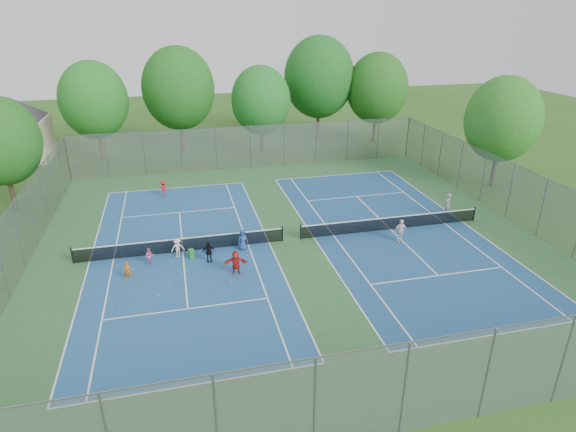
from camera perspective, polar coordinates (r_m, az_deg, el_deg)
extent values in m
plane|color=#29531A|center=(31.54, 0.43, -2.87)|extent=(120.00, 120.00, 0.00)
cube|color=#2C5C31|center=(31.54, 0.43, -2.86)|extent=(32.00, 32.00, 0.01)
cube|color=navy|center=(30.78, -12.36, -4.13)|extent=(10.97, 23.77, 0.01)
cube|color=navy|center=(33.75, 12.04, -1.55)|extent=(10.97, 23.77, 0.01)
cube|color=black|center=(30.59, -12.43, -3.40)|extent=(12.87, 0.10, 0.91)
cube|color=black|center=(33.57, 12.11, -0.87)|extent=(12.87, 0.10, 0.91)
cube|color=gray|center=(45.57, -4.47, 8.14)|extent=(32.00, 0.10, 4.00)
cube|color=gray|center=(17.93, 13.61, -19.37)|extent=(32.00, 0.10, 4.00)
cube|color=gray|center=(31.30, -29.33, -2.27)|extent=(0.10, 32.00, 4.00)
cube|color=gray|center=(37.65, 24.82, 2.66)|extent=(0.10, 32.00, 4.00)
cube|color=#B7A88C|center=(54.94, -29.47, 7.85)|extent=(6.00, 5.00, 4.00)
pyramid|color=#2D2D33|center=(54.17, -30.36, 12.10)|extent=(11.03, 11.03, 2.20)
cylinder|color=#443326|center=(51.42, -21.34, 8.10)|extent=(0.36, 0.36, 3.50)
ellipsoid|color=#20691E|center=(50.59, -22.04, 12.62)|extent=(6.40, 6.40, 7.36)
cylinder|color=#443326|center=(51.85, -12.40, 9.48)|extent=(0.36, 0.36, 3.85)
ellipsoid|color=#1D5A1A|center=(50.98, -12.86, 14.52)|extent=(7.20, 7.20, 8.28)
cylinder|color=#443326|center=(50.77, -3.13, 9.28)|extent=(0.36, 0.36, 3.15)
ellipsoid|color=#1E6922|center=(49.97, -3.23, 13.54)|extent=(6.00, 6.00, 6.90)
cylinder|color=#443326|center=(55.11, 3.57, 10.97)|extent=(0.36, 0.36, 4.20)
ellipsoid|color=#19591C|center=(54.25, 3.70, 16.08)|extent=(7.60, 7.60, 8.74)
cylinder|color=#443326|center=(55.41, 10.22, 10.35)|extent=(0.36, 0.36, 3.50)
ellipsoid|color=#205A1A|center=(54.63, 10.54, 14.66)|extent=(6.60, 6.60, 7.59)
cylinder|color=#443326|center=(41.26, -29.95, 2.73)|extent=(0.36, 0.36, 3.15)
ellipsoid|color=#1D5618|center=(40.31, -31.00, 7.61)|extent=(5.60, 5.60, 6.44)
cylinder|color=#443326|center=(43.99, 23.27, 5.38)|extent=(0.36, 0.36, 3.50)
ellipsoid|color=#27671E|center=(43.05, 24.12, 10.43)|extent=(6.00, 6.00, 6.90)
cube|color=#1733B1|center=(30.22, -9.22, -4.15)|extent=(0.42, 0.42, 0.28)
cube|color=green|center=(29.77, -11.38, -4.42)|extent=(0.39, 0.39, 0.60)
imported|color=#CA6013|center=(28.38, -18.49, -6.15)|extent=(0.41, 0.28, 1.09)
imported|color=#E45896|center=(29.61, -16.07, -4.60)|extent=(0.58, 0.49, 1.05)
imported|color=beige|center=(29.98, -12.94, -3.69)|extent=(0.83, 0.54, 1.22)
imported|color=black|center=(29.02, -9.38, -4.23)|extent=(0.78, 0.34, 1.33)
imported|color=navy|center=(30.15, -5.40, -2.84)|extent=(0.78, 0.65, 1.37)
imported|color=red|center=(27.53, -6.20, -5.49)|extent=(1.40, 0.64, 1.46)
imported|color=red|center=(39.91, -14.53, 3.18)|extent=(0.88, 0.54, 1.32)
imported|color=gray|center=(36.61, 18.35, 1.25)|extent=(0.77, 0.74, 1.78)
imported|color=silver|center=(31.81, 13.19, -1.72)|extent=(0.96, 0.48, 1.58)
sphere|color=#C1D732|center=(29.15, -16.45, -6.21)|extent=(0.07, 0.07, 0.07)
sphere|color=gold|center=(27.30, -13.97, -8.07)|extent=(0.07, 0.07, 0.07)
sphere|color=#C7D832|center=(28.58, -14.28, -6.58)|extent=(0.07, 0.07, 0.07)
sphere|color=#AEC52D|center=(26.19, -19.33, -10.26)|extent=(0.07, 0.07, 0.07)
sphere|color=#C4ED37|center=(26.61, -15.16, -9.10)|extent=(0.07, 0.07, 0.07)
sphere|color=#A8C72E|center=(29.60, -13.58, -5.39)|extent=(0.07, 0.07, 0.07)
sphere|color=gold|center=(27.09, -6.83, -7.74)|extent=(0.07, 0.07, 0.07)
sphere|color=#C1E936|center=(29.50, -17.94, -6.03)|extent=(0.07, 0.07, 0.07)
sphere|color=#B1C12D|center=(28.06, -17.23, -7.55)|extent=(0.07, 0.07, 0.07)
sphere|color=#CDF338|center=(28.92, -7.38, -5.61)|extent=(0.07, 0.07, 0.07)
sphere|color=#CCE234|center=(29.62, -4.89, -4.74)|extent=(0.07, 0.07, 0.07)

